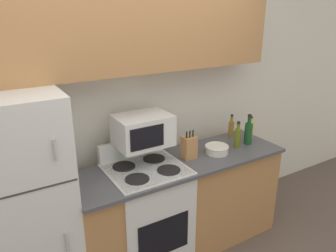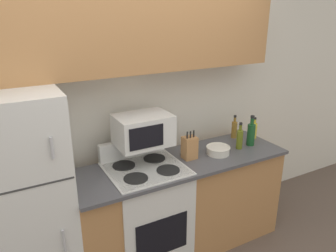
{
  "view_description": "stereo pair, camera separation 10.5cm",
  "coord_description": "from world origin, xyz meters",
  "px_view_note": "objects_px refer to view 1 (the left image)",
  "views": [
    {
      "loc": [
        -1.11,
        -1.89,
        2.18
      ],
      "look_at": [
        0.19,
        0.26,
        1.28
      ],
      "focal_mm": 35.0,
      "sensor_mm": 36.0,
      "label": 1
    },
    {
      "loc": [
        -1.02,
        -1.95,
        2.18
      ],
      "look_at": [
        0.19,
        0.26,
        1.28
      ],
      "focal_mm": 35.0,
      "sensor_mm": 36.0,
      "label": 2
    }
  ],
  "objects_px": {
    "microwave": "(143,130)",
    "bottle_cooking_spray": "(250,129)",
    "bottle_olive_oil": "(238,137)",
    "stove": "(147,215)",
    "knife_block": "(189,147)",
    "bottle_wine_green": "(248,132)",
    "refrigerator": "(20,208)",
    "bottle_vinegar": "(231,128)",
    "bowl": "(217,149)"
  },
  "relations": [
    {
      "from": "bottle_wine_green",
      "to": "bottle_vinegar",
      "type": "xyz_separation_m",
      "value": [
        -0.02,
        0.23,
        -0.02
      ]
    },
    {
      "from": "stove",
      "to": "bottle_olive_oil",
      "type": "bearing_deg",
      "value": -2.59
    },
    {
      "from": "microwave",
      "to": "bottle_wine_green",
      "type": "relative_size",
      "value": 1.52
    },
    {
      "from": "stove",
      "to": "bottle_wine_green",
      "type": "xyz_separation_m",
      "value": [
        1.11,
        -0.03,
        0.56
      ]
    },
    {
      "from": "microwave",
      "to": "bottle_vinegar",
      "type": "xyz_separation_m",
      "value": [
        1.06,
        0.09,
        -0.21
      ]
    },
    {
      "from": "bowl",
      "to": "bottle_cooking_spray",
      "type": "height_order",
      "value": "bottle_cooking_spray"
    },
    {
      "from": "microwave",
      "to": "stove",
      "type": "bearing_deg",
      "value": -108.29
    },
    {
      "from": "bowl",
      "to": "bottle_cooking_spray",
      "type": "distance_m",
      "value": 0.58
    },
    {
      "from": "refrigerator",
      "to": "bottle_vinegar",
      "type": "relative_size",
      "value": 7.04
    },
    {
      "from": "bottle_olive_oil",
      "to": "bottle_cooking_spray",
      "type": "xyz_separation_m",
      "value": [
        0.31,
        0.14,
        -0.02
      ]
    },
    {
      "from": "bottle_olive_oil",
      "to": "bottle_vinegar",
      "type": "height_order",
      "value": "bottle_olive_oil"
    },
    {
      "from": "microwave",
      "to": "bowl",
      "type": "xyz_separation_m",
      "value": [
        0.67,
        -0.16,
        -0.27
      ]
    },
    {
      "from": "knife_block",
      "to": "bottle_vinegar",
      "type": "distance_m",
      "value": 0.69
    },
    {
      "from": "knife_block",
      "to": "bottle_vinegar",
      "type": "bearing_deg",
      "value": 16.49
    },
    {
      "from": "bowl",
      "to": "bottle_olive_oil",
      "type": "distance_m",
      "value": 0.26
    },
    {
      "from": "knife_block",
      "to": "refrigerator",
      "type": "bearing_deg",
      "value": 177.08
    },
    {
      "from": "knife_block",
      "to": "bottle_olive_oil",
      "type": "relative_size",
      "value": 1.0
    },
    {
      "from": "knife_block",
      "to": "bowl",
      "type": "distance_m",
      "value": 0.29
    },
    {
      "from": "bowl",
      "to": "bottle_cooking_spray",
      "type": "relative_size",
      "value": 1.0
    },
    {
      "from": "bowl",
      "to": "bottle_olive_oil",
      "type": "xyz_separation_m",
      "value": [
        0.25,
        0.0,
        0.06
      ]
    },
    {
      "from": "bottle_cooking_spray",
      "to": "bottle_wine_green",
      "type": "bearing_deg",
      "value": -141.21
    },
    {
      "from": "refrigerator",
      "to": "bottle_cooking_spray",
      "type": "relative_size",
      "value": 7.68
    },
    {
      "from": "bottle_cooking_spray",
      "to": "bowl",
      "type": "bearing_deg",
      "value": -165.49
    },
    {
      "from": "refrigerator",
      "to": "bowl",
      "type": "distance_m",
      "value": 1.69
    },
    {
      "from": "bottle_cooking_spray",
      "to": "bottle_vinegar",
      "type": "bearing_deg",
      "value": 149.34
    },
    {
      "from": "bottle_olive_oil",
      "to": "microwave",
      "type": "bearing_deg",
      "value": 170.55
    },
    {
      "from": "refrigerator",
      "to": "bowl",
      "type": "xyz_separation_m",
      "value": [
        1.68,
        -0.12,
        0.12
      ]
    },
    {
      "from": "microwave",
      "to": "knife_block",
      "type": "height_order",
      "value": "microwave"
    },
    {
      "from": "stove",
      "to": "microwave",
      "type": "distance_m",
      "value": 0.76
    },
    {
      "from": "stove",
      "to": "bottle_cooking_spray",
      "type": "relative_size",
      "value": 4.98
    },
    {
      "from": "bottle_olive_oil",
      "to": "bottle_cooking_spray",
      "type": "distance_m",
      "value": 0.34
    },
    {
      "from": "bowl",
      "to": "bottle_vinegar",
      "type": "xyz_separation_m",
      "value": [
        0.39,
        0.25,
        0.05
      ]
    },
    {
      "from": "microwave",
      "to": "bottle_cooking_spray",
      "type": "relative_size",
      "value": 2.07
    },
    {
      "from": "bottle_wine_green",
      "to": "knife_block",
      "type": "bearing_deg",
      "value": 177.42
    },
    {
      "from": "stove",
      "to": "bowl",
      "type": "bearing_deg",
      "value": -3.86
    },
    {
      "from": "microwave",
      "to": "bowl",
      "type": "relative_size",
      "value": 2.08
    },
    {
      "from": "knife_block",
      "to": "bottle_olive_oil",
      "type": "bearing_deg",
      "value": -4.96
    },
    {
      "from": "bottle_olive_oil",
      "to": "bottle_cooking_spray",
      "type": "bearing_deg",
      "value": 24.48
    },
    {
      "from": "bowl",
      "to": "bottle_vinegar",
      "type": "bearing_deg",
      "value": 32.56
    },
    {
      "from": "refrigerator",
      "to": "bottle_vinegar",
      "type": "bearing_deg",
      "value": 3.48
    },
    {
      "from": "bowl",
      "to": "bottle_vinegar",
      "type": "relative_size",
      "value": 0.91
    },
    {
      "from": "bottle_wine_green",
      "to": "bottle_vinegar",
      "type": "distance_m",
      "value": 0.23
    },
    {
      "from": "knife_block",
      "to": "bowl",
      "type": "xyz_separation_m",
      "value": [
        0.28,
        -0.05,
        -0.06
      ]
    },
    {
      "from": "bowl",
      "to": "stove",
      "type": "bearing_deg",
      "value": 176.14
    },
    {
      "from": "stove",
      "to": "knife_block",
      "type": "bearing_deg",
      "value": 0.33
    },
    {
      "from": "microwave",
      "to": "knife_block",
      "type": "bearing_deg",
      "value": -15.3
    },
    {
      "from": "knife_block",
      "to": "bottle_wine_green",
      "type": "relative_size",
      "value": 0.87
    },
    {
      "from": "microwave",
      "to": "bowl",
      "type": "bearing_deg",
      "value": -13.23
    },
    {
      "from": "refrigerator",
      "to": "knife_block",
      "type": "xyz_separation_m",
      "value": [
        1.4,
        -0.07,
        0.18
      ]
    },
    {
      "from": "bottle_wine_green",
      "to": "bottle_olive_oil",
      "type": "height_order",
      "value": "bottle_wine_green"
    }
  ]
}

